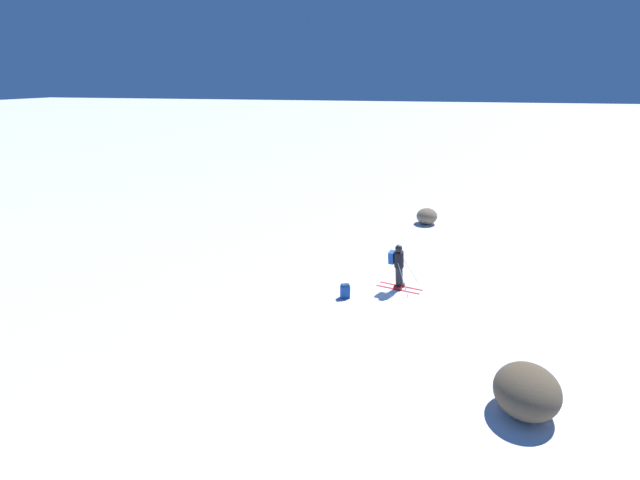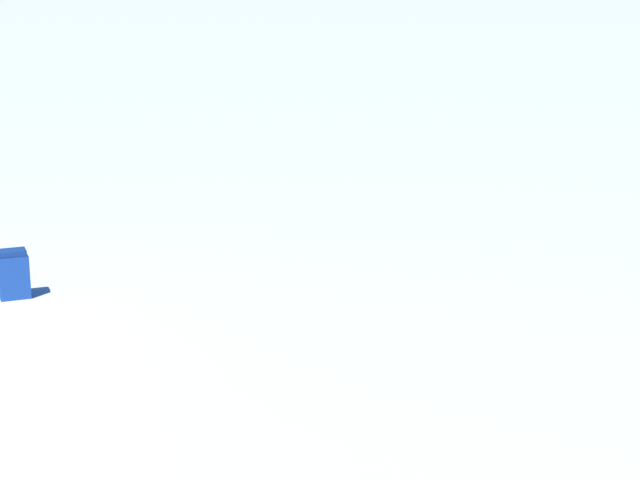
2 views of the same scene
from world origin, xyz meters
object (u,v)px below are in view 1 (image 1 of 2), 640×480
exposed_boulder_1 (527,391)px  spare_backpack (345,291)px  skier (398,264)px  exposed_boulder_0 (427,216)px

exposed_boulder_1 → spare_backpack: bearing=45.9°
skier → spare_backpack: 2.15m
exposed_boulder_0 → exposed_boulder_1: size_ratio=0.73×
exposed_boulder_0 → exposed_boulder_1: (-15.16, -3.00, 0.15)m
skier → exposed_boulder_1: 7.17m
spare_backpack → skier: bearing=6.8°
spare_backpack → exposed_boulder_1: size_ratio=0.29×
spare_backpack → exposed_boulder_0: size_ratio=0.40×
spare_backpack → exposed_boulder_0: (10.10, -2.23, 0.16)m
skier → exposed_boulder_0: 8.98m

